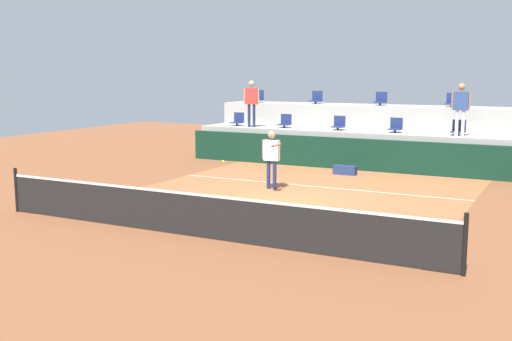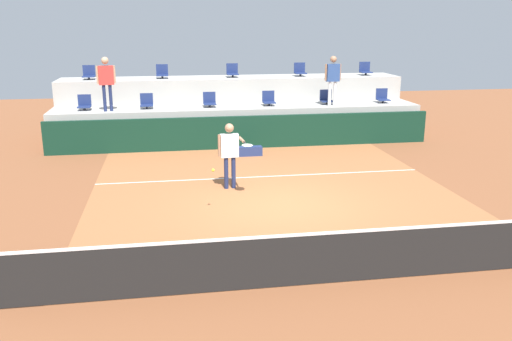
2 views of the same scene
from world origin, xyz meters
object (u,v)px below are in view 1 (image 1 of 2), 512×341
at_px(stadium_chair_lower_mid_left, 339,124).
at_px(stadium_chair_upper_far_left, 258,97).
at_px(stadium_chair_upper_left, 316,98).
at_px(stadium_chair_upper_center, 381,100).
at_px(spectator_in_white, 252,99).
at_px(stadium_chair_lower_mid_right, 396,126).
at_px(equipment_bag, 345,170).
at_px(tennis_player, 271,154).
at_px(spectator_in_grey, 461,104).
at_px(stadium_chair_lower_right, 458,129).
at_px(stadium_chair_lower_left, 285,122).
at_px(tennis_ball, 223,161).
at_px(stadium_chair_lower_far_left, 238,120).
at_px(stadium_chair_upper_right, 452,101).

relative_size(stadium_chair_lower_mid_left, stadium_chair_upper_far_left, 1.00).
xyz_separation_m(stadium_chair_lower_mid_left, stadium_chair_upper_left, (-1.62, 1.80, 0.85)).
bearing_deg(stadium_chair_upper_center, stadium_chair_upper_far_left, 180.00).
bearing_deg(spectator_in_white, stadium_chair_lower_mid_right, 3.95).
relative_size(stadium_chair_upper_left, equipment_bag, 0.68).
xyz_separation_m(tennis_player, spectator_in_grey, (4.31, 5.39, 1.28)).
bearing_deg(stadium_chair_lower_right, spectator_in_white, -177.15).
bearing_deg(spectator_in_white, equipment_bag, -23.35).
bearing_deg(stadium_chair_upper_far_left, equipment_bag, -37.64).
bearing_deg(equipment_bag, stadium_chair_lower_mid_left, 114.90).
relative_size(stadium_chair_upper_left, stadium_chair_upper_center, 1.00).
xyz_separation_m(stadium_chair_lower_left, tennis_player, (2.22, -5.77, -0.43)).
bearing_deg(stadium_chair_lower_mid_right, stadium_chair_upper_center, 121.06).
bearing_deg(stadium_chair_upper_center, spectator_in_grey, -33.35).
relative_size(stadium_chair_upper_left, tennis_player, 0.31).
bearing_deg(stadium_chair_upper_center, stadium_chair_lower_mid_right, -58.94).
bearing_deg(tennis_ball, stadium_chair_upper_far_left, 111.86).
bearing_deg(stadium_chair_lower_right, spectator_in_grey, -75.97).
xyz_separation_m(stadium_chair_lower_far_left, tennis_player, (4.31, -5.77, -0.43)).
bearing_deg(stadium_chair_upper_center, spectator_in_white, -154.02).
relative_size(stadium_chair_upper_left, spectator_in_grey, 0.30).
bearing_deg(stadium_chair_lower_mid_left, stadium_chair_lower_far_left, 180.00).
xyz_separation_m(stadium_chair_lower_mid_left, stadium_chair_upper_center, (1.04, 1.80, 0.85)).
height_order(spectator_in_grey, equipment_bag, spectator_in_grey).
height_order(spectator_in_white, tennis_ball, spectator_in_white).
bearing_deg(spectator_in_white, stadium_chair_lower_left, 16.93).
xyz_separation_m(stadium_chair_lower_mid_left, stadium_chair_upper_far_left, (-4.28, 1.80, 0.85)).
bearing_deg(tennis_player, stadium_chair_upper_far_left, 119.72).
relative_size(tennis_player, tennis_ball, 24.93).
bearing_deg(stadium_chair_lower_mid_left, stadium_chair_upper_center, 59.96).
height_order(stadium_chair_lower_right, tennis_ball, stadium_chair_lower_right).
height_order(stadium_chair_lower_far_left, stadium_chair_upper_right, stadium_chair_upper_right).
height_order(stadium_chair_lower_left, stadium_chair_lower_mid_right, same).
bearing_deg(spectator_in_grey, stadium_chair_upper_far_left, 165.81).
xyz_separation_m(stadium_chair_lower_right, stadium_chair_upper_far_left, (-8.54, 1.80, 0.85)).
bearing_deg(stadium_chair_upper_right, spectator_in_white, -163.00).
xyz_separation_m(stadium_chair_lower_left, spectator_in_white, (-1.26, -0.38, 0.88)).
xyz_separation_m(stadium_chair_lower_far_left, stadium_chair_upper_center, (5.30, 1.80, 0.85)).
height_order(spectator_in_white, equipment_bag, spectator_in_white).
height_order(stadium_chair_upper_far_left, tennis_ball, stadium_chair_upper_far_left).
relative_size(stadium_chair_lower_mid_left, stadium_chair_lower_right, 1.00).
bearing_deg(equipment_bag, stadium_chair_lower_far_left, 156.39).
bearing_deg(equipment_bag, tennis_ball, -107.38).
bearing_deg(stadium_chair_upper_center, stadium_chair_upper_right, 0.00).
bearing_deg(stadium_chair_lower_mid_right, spectator_in_white, -176.05).
bearing_deg(stadium_chair_lower_mid_left, stadium_chair_upper_far_left, 157.18).
height_order(stadium_chair_lower_mid_right, tennis_ball, stadium_chair_lower_mid_right).
bearing_deg(stadium_chair_lower_right, tennis_player, -126.15).
bearing_deg(tennis_player, stadium_chair_lower_mid_right, 70.20).
distance_m(stadium_chair_upper_center, stadium_chair_upper_right, 2.66).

